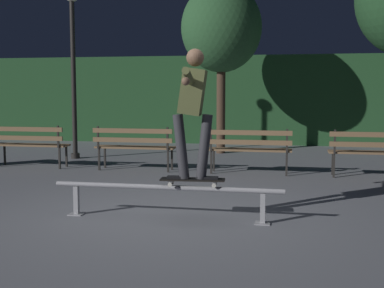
{
  "coord_description": "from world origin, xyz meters",
  "views": [
    {
      "loc": [
        1.51,
        -6.15,
        1.57
      ],
      "look_at": [
        0.17,
        0.65,
        0.85
      ],
      "focal_mm": 47.88,
      "sensor_mm": 36.0,
      "label": 1
    }
  ],
  "objects_px": {
    "grind_rail": "(166,192)",
    "park_bench_rightmost": "(375,149)",
    "skateboarder": "(193,102)",
    "park_bench_left_center": "(134,144)",
    "park_bench_right_center": "(249,146)",
    "skateboard": "(193,180)",
    "park_bench_leftmost": "(29,142)",
    "tree_behind_benches": "(221,29)",
    "lamp_post_left": "(73,51)"
  },
  "relations": [
    {
      "from": "skateboarder",
      "to": "park_bench_leftmost",
      "type": "bearing_deg",
      "value": 138.98
    },
    {
      "from": "park_bench_rightmost",
      "to": "park_bench_leftmost",
      "type": "bearing_deg",
      "value": 180.0
    },
    {
      "from": "park_bench_leftmost",
      "to": "park_bench_rightmost",
      "type": "relative_size",
      "value": 1.0
    },
    {
      "from": "skateboarder",
      "to": "park_bench_rightmost",
      "type": "bearing_deg",
      "value": 53.87
    },
    {
      "from": "skateboard",
      "to": "grind_rail",
      "type": "bearing_deg",
      "value": 180.0
    },
    {
      "from": "park_bench_rightmost",
      "to": "tree_behind_benches",
      "type": "bearing_deg",
      "value": 135.25
    },
    {
      "from": "tree_behind_benches",
      "to": "lamp_post_left",
      "type": "distance_m",
      "value": 3.67
    },
    {
      "from": "skateboarder",
      "to": "park_bench_right_center",
      "type": "relative_size",
      "value": 0.97
    },
    {
      "from": "park_bench_leftmost",
      "to": "skateboard",
      "type": "bearing_deg",
      "value": -41.04
    },
    {
      "from": "park_bench_leftmost",
      "to": "lamp_post_left",
      "type": "distance_m",
      "value": 2.49
    },
    {
      "from": "skateboard",
      "to": "lamp_post_left",
      "type": "distance_m",
      "value": 6.67
    },
    {
      "from": "park_bench_right_center",
      "to": "park_bench_rightmost",
      "type": "distance_m",
      "value": 2.25
    },
    {
      "from": "park_bench_leftmost",
      "to": "park_bench_left_center",
      "type": "xyz_separation_m",
      "value": [
        2.25,
        0.0,
        0.0
      ]
    },
    {
      "from": "skateboarder",
      "to": "park_bench_leftmost",
      "type": "relative_size",
      "value": 0.97
    },
    {
      "from": "skateboarder",
      "to": "grind_rail",
      "type": "bearing_deg",
      "value": -179.96
    },
    {
      "from": "tree_behind_benches",
      "to": "skateboard",
      "type": "bearing_deg",
      "value": -84.89
    },
    {
      "from": "grind_rail",
      "to": "skateboard",
      "type": "bearing_deg",
      "value": -0.0
    },
    {
      "from": "skateboard",
      "to": "skateboarder",
      "type": "height_order",
      "value": "skateboarder"
    },
    {
      "from": "tree_behind_benches",
      "to": "lamp_post_left",
      "type": "bearing_deg",
      "value": -152.07
    },
    {
      "from": "skateboard",
      "to": "lamp_post_left",
      "type": "relative_size",
      "value": 0.2
    },
    {
      "from": "park_bench_right_center",
      "to": "park_bench_rightmost",
      "type": "xyz_separation_m",
      "value": [
        2.25,
        0.0,
        0.0
      ]
    },
    {
      "from": "grind_rail",
      "to": "tree_behind_benches",
      "type": "distance_m",
      "value": 7.36
    },
    {
      "from": "park_bench_leftmost",
      "to": "park_bench_rightmost",
      "type": "height_order",
      "value": "same"
    },
    {
      "from": "skateboard",
      "to": "park_bench_left_center",
      "type": "xyz_separation_m",
      "value": [
        -1.88,
        3.6,
        0.04
      ]
    },
    {
      "from": "park_bench_left_center",
      "to": "lamp_post_left",
      "type": "height_order",
      "value": "lamp_post_left"
    },
    {
      "from": "grind_rail",
      "to": "lamp_post_left",
      "type": "height_order",
      "value": "lamp_post_left"
    },
    {
      "from": "park_bench_right_center",
      "to": "skateboard",
      "type": "bearing_deg",
      "value": -95.96
    },
    {
      "from": "park_bench_leftmost",
      "to": "park_bench_right_center",
      "type": "xyz_separation_m",
      "value": [
        4.51,
        0.0,
        0.0
      ]
    },
    {
      "from": "grind_rail",
      "to": "park_bench_right_center",
      "type": "relative_size",
      "value": 1.8
    },
    {
      "from": "grind_rail",
      "to": "lamp_post_left",
      "type": "xyz_separation_m",
      "value": [
        -3.47,
        5.12,
        2.15
      ]
    },
    {
      "from": "lamp_post_left",
      "to": "skateboarder",
      "type": "bearing_deg",
      "value": -53.38
    },
    {
      "from": "skateboard",
      "to": "skateboarder",
      "type": "distance_m",
      "value": 0.94
    },
    {
      "from": "grind_rail",
      "to": "lamp_post_left",
      "type": "distance_m",
      "value": 6.54
    },
    {
      "from": "skateboarder",
      "to": "park_bench_left_center",
      "type": "relative_size",
      "value": 0.97
    },
    {
      "from": "grind_rail",
      "to": "park_bench_rightmost",
      "type": "xyz_separation_m",
      "value": [
        2.96,
        3.6,
        0.21
      ]
    },
    {
      "from": "grind_rail",
      "to": "lamp_post_left",
      "type": "bearing_deg",
      "value": 124.14
    },
    {
      "from": "grind_rail",
      "to": "park_bench_rightmost",
      "type": "distance_m",
      "value": 4.66
    },
    {
      "from": "park_bench_leftmost",
      "to": "tree_behind_benches",
      "type": "height_order",
      "value": "tree_behind_benches"
    },
    {
      "from": "park_bench_left_center",
      "to": "skateboarder",
      "type": "bearing_deg",
      "value": -62.39
    },
    {
      "from": "skateboard",
      "to": "tree_behind_benches",
      "type": "distance_m",
      "value": 7.32
    },
    {
      "from": "skateboarder",
      "to": "park_bench_right_center",
      "type": "distance_m",
      "value": 3.73
    },
    {
      "from": "park_bench_left_center",
      "to": "tree_behind_benches",
      "type": "distance_m",
      "value": 4.3
    },
    {
      "from": "grind_rail",
      "to": "park_bench_leftmost",
      "type": "xyz_separation_m",
      "value": [
        -3.8,
        3.6,
        0.21
      ]
    },
    {
      "from": "grind_rail",
      "to": "skateboarder",
      "type": "height_order",
      "value": "skateboarder"
    },
    {
      "from": "park_bench_leftmost",
      "to": "lamp_post_left",
      "type": "xyz_separation_m",
      "value": [
        0.33,
        1.52,
        1.94
      ]
    },
    {
      "from": "grind_rail",
      "to": "park_bench_rightmost",
      "type": "height_order",
      "value": "park_bench_rightmost"
    },
    {
      "from": "lamp_post_left",
      "to": "park_bench_left_center",
      "type": "bearing_deg",
      "value": -38.33
    },
    {
      "from": "park_bench_left_center",
      "to": "tree_behind_benches",
      "type": "bearing_deg",
      "value": 68.42
    },
    {
      "from": "park_bench_left_center",
      "to": "lamp_post_left",
      "type": "xyz_separation_m",
      "value": [
        -1.92,
        1.52,
        1.94
      ]
    },
    {
      "from": "skateboarder",
      "to": "lamp_post_left",
      "type": "height_order",
      "value": "lamp_post_left"
    }
  ]
}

